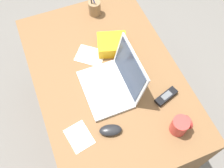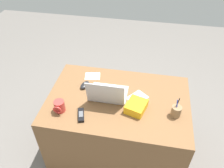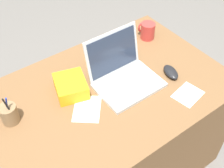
{
  "view_description": "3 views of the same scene",
  "coord_description": "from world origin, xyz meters",
  "views": [
    {
      "loc": [
        0.72,
        -0.26,
        1.93
      ],
      "look_at": [
        0.09,
        -0.0,
        0.74
      ],
      "focal_mm": 41.82,
      "sensor_mm": 36.0,
      "label": 1
    },
    {
      "loc": [
        -0.2,
        1.34,
        2.04
      ],
      "look_at": [
        0.06,
        -0.06,
        0.8
      ],
      "focal_mm": 36.68,
      "sensor_mm": 36.0,
      "label": 2
    },
    {
      "loc": [
        -0.58,
        -0.81,
        1.74
      ],
      "look_at": [
        0.01,
        -0.01,
        0.73
      ],
      "focal_mm": 47.03,
      "sensor_mm": 36.0,
      "label": 3
    }
  ],
  "objects": [
    {
      "name": "pen_holder",
      "position": [
        -0.46,
        0.1,
        0.75
      ],
      "size": [
        0.08,
        0.08,
        0.16
      ],
      "color": "olive",
      "rests_on": "desk"
    },
    {
      "name": "snack_bag",
      "position": [
        -0.16,
        0.09,
        0.74
      ],
      "size": [
        0.18,
        0.2,
        0.07
      ],
      "primitive_type": "cube",
      "rotation": [
        0.0,
        0.0,
        -0.3
      ],
      "color": "#F2AD19",
      "rests_on": "desk"
    },
    {
      "name": "desk",
      "position": [
        0.0,
        0.0,
        0.35
      ],
      "size": [
        1.18,
        0.79,
        0.7
      ],
      "primitive_type": "cube",
      "color": "brown",
      "rests_on": "ground"
    },
    {
      "name": "laptop",
      "position": [
        0.09,
        0.0,
        0.75
      ],
      "size": [
        0.31,
        0.27,
        0.24
      ],
      "color": "silver",
      "rests_on": "desk"
    },
    {
      "name": "cordless_phone",
      "position": [
        0.25,
        0.24,
        0.72
      ],
      "size": [
        0.08,
        0.14,
        0.03
      ],
      "color": "black",
      "rests_on": "desk"
    },
    {
      "name": "ground_plane",
      "position": [
        0.0,
        0.0,
        0.0
      ],
      "size": [
        6.0,
        6.0,
        0.0
      ],
      "primitive_type": "plane",
      "color": "slate"
    },
    {
      "name": "paper_note_near_laptop",
      "position": [
        0.28,
        -0.25,
        0.7
      ],
      "size": [
        0.16,
        0.13,
        0.0
      ],
      "primitive_type": "cube",
      "rotation": [
        0.0,
        0.0,
        0.19
      ],
      "color": "white",
      "rests_on": "desk"
    },
    {
      "name": "computer_mouse",
      "position": [
        0.31,
        -0.1,
        0.72
      ],
      "size": [
        0.09,
        0.12,
        0.03
      ],
      "primitive_type": "ellipsoid",
      "rotation": [
        0.0,
        0.0,
        -0.28
      ],
      "color": "black",
      "rests_on": "desk"
    },
    {
      "name": "coffee_mug_white",
      "position": [
        0.43,
        0.21,
        0.75
      ],
      "size": [
        0.08,
        0.09,
        0.1
      ],
      "color": "#C63833",
      "rests_on": "desk"
    },
    {
      "name": "paper_note_left",
      "position": [
        -0.16,
        -0.04,
        0.7
      ],
      "size": [
        0.19,
        0.2,
        0.0
      ],
      "primitive_type": "cube",
      "rotation": [
        0.0,
        0.0,
        -0.68
      ],
      "color": "white",
      "rests_on": "desk"
    }
  ]
}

